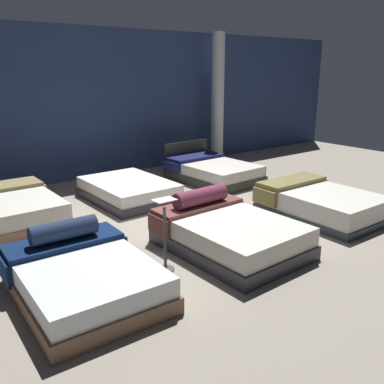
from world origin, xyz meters
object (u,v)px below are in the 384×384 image
price_sign (165,244)px  bed_5 (212,171)px  bed_3 (8,210)px  bed_1 (228,232)px  bed_2 (320,203)px  support_pillar (218,99)px  bed_0 (83,276)px  bed_4 (129,190)px

price_sign → bed_5: bearing=42.3°
bed_3 → bed_1: bearing=-53.9°
bed_2 → support_pillar: 5.09m
bed_0 → bed_3: 3.04m
bed_2 → price_sign: price_sign is taller
support_pillar → price_sign: bearing=-136.5°
bed_4 → bed_5: (2.31, 0.12, 0.04)m
bed_1 → bed_5: (2.36, 3.15, -0.02)m
bed_3 → bed_5: 4.61m
bed_0 → bed_3: bed_0 is taller
bed_3 → support_pillar: 6.49m
bed_1 → bed_5: size_ratio=0.97×
bed_5 → bed_3: bearing=178.6°
price_sign → bed_1: bearing=0.3°
bed_4 → price_sign: bearing=-111.4°
bed_5 → bed_0: bearing=-148.0°
bed_5 → price_sign: bearing=-139.7°
bed_0 → bed_1: bed_1 is taller
bed_3 → bed_4: size_ratio=1.02×
bed_4 → bed_5: 2.31m
bed_3 → bed_5: bed_5 is taller
bed_5 → price_sign: size_ratio=2.19×
bed_1 → price_sign: bearing=179.0°
bed_3 → support_pillar: size_ratio=0.58×
bed_4 → support_pillar: (3.80, 1.67, 1.56)m
bed_5 → support_pillar: (1.49, 1.55, 1.51)m
bed_4 → bed_2: bearing=-52.9°
bed_0 → bed_2: size_ratio=0.97×
bed_1 → bed_4: size_ratio=1.04×
bed_0 → bed_5: bearing=35.9°
bed_0 → support_pillar: bearing=39.3°
bed_1 → bed_3: 3.84m
bed_4 → bed_5: size_ratio=0.93×
bed_0 → bed_2: 4.54m
bed_3 → price_sign: (1.15, -3.11, 0.13)m
bed_2 → bed_3: bearing=147.4°
bed_2 → support_pillar: support_pillar is taller
bed_0 → bed_4: bed_0 is taller
support_pillar → bed_0: bearing=-142.6°
bed_0 → bed_4: bearing=54.5°
bed_1 → support_pillar: support_pillar is taller
bed_3 → bed_5: (4.61, 0.05, -0.01)m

